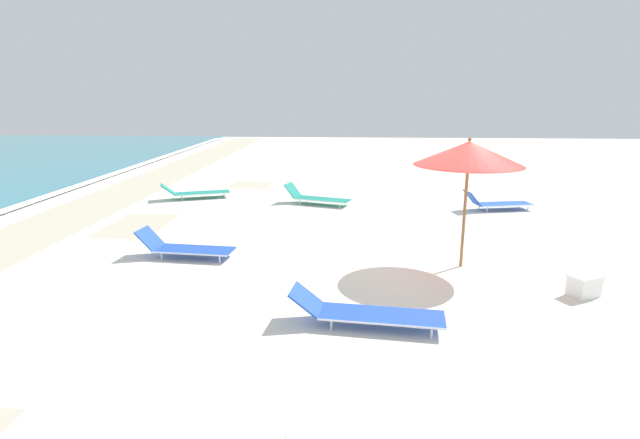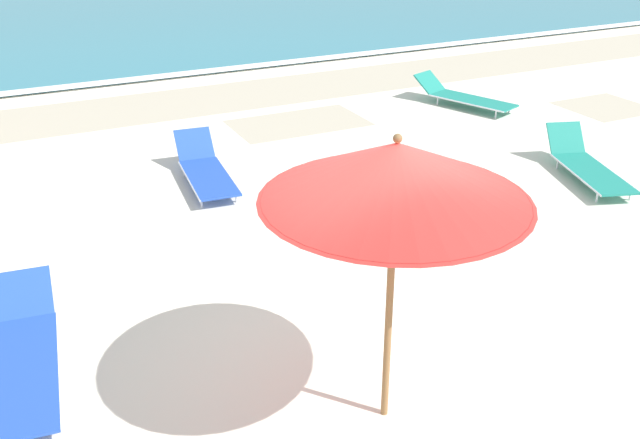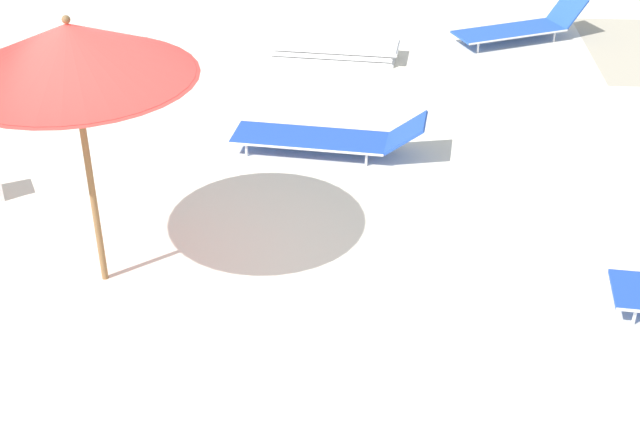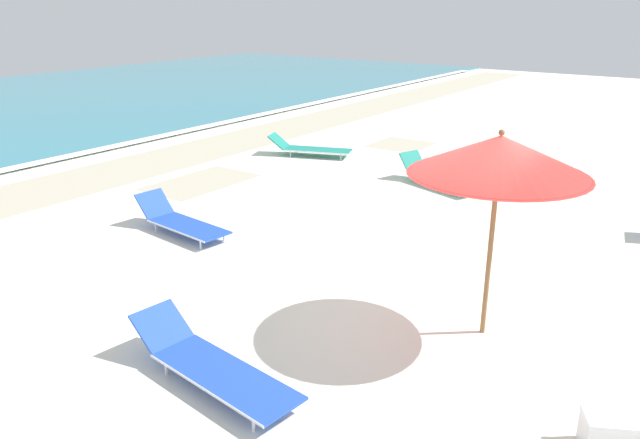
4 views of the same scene
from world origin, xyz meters
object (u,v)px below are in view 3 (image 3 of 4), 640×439
at_px(sun_lounger_beside_umbrella, 521,27).
at_px(sun_lounger_near_water_left, 329,137).
at_px(beach_umbrella, 71,51).
at_px(lounger_stack, 335,50).

distance_m(sun_lounger_beside_umbrella, sun_lounger_near_water_left, 4.93).
bearing_deg(sun_lounger_beside_umbrella, beach_umbrella, -59.59).
xyz_separation_m(lounger_stack, sun_lounger_beside_umbrella, (-0.93, 2.87, 0.10)).
xyz_separation_m(beach_umbrella, lounger_stack, (-5.87, 1.89, -2.13)).
relative_size(sun_lounger_beside_umbrella, sun_lounger_near_water_left, 0.92).
bearing_deg(lounger_stack, sun_lounger_beside_umbrella, 113.72).
bearing_deg(sun_lounger_near_water_left, lounger_stack, -171.96).
bearing_deg(lounger_stack, sun_lounger_near_water_left, 7.17).
bearing_deg(sun_lounger_beside_umbrella, sun_lounger_near_water_left, -59.02).
bearing_deg(lounger_stack, beach_umbrella, -12.19).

